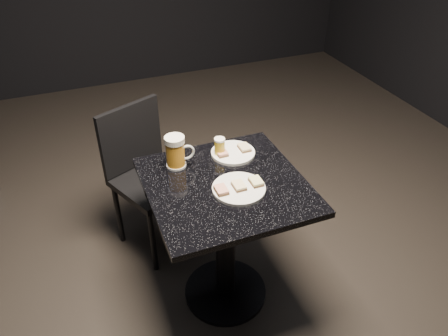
{
  "coord_description": "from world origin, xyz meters",
  "views": [
    {
      "loc": [
        -0.58,
        -1.45,
        1.93
      ],
      "look_at": [
        0.0,
        0.02,
        0.82
      ],
      "focal_mm": 35.0,
      "sensor_mm": 36.0,
      "label": 1
    }
  ],
  "objects": [
    {
      "name": "plate_large",
      "position": [
        0.04,
        -0.07,
        0.76
      ],
      "size": [
        0.24,
        0.24,
        0.01
      ],
      "primitive_type": "cylinder",
      "color": "white",
      "rests_on": "table"
    },
    {
      "name": "floor",
      "position": [
        0.0,
        0.0,
        0.0
      ],
      "size": [
        6.0,
        6.0,
        0.0
      ],
      "primitive_type": "plane",
      "color": "black",
      "rests_on": "ground"
    },
    {
      "name": "beer_mug",
      "position": [
        -0.16,
        0.21,
        0.83
      ],
      "size": [
        0.14,
        0.1,
        0.16
      ],
      "color": "silver",
      "rests_on": "table"
    },
    {
      "name": "plate_small",
      "position": [
        0.12,
        0.21,
        0.76
      ],
      "size": [
        0.22,
        0.22,
        0.01
      ],
      "primitive_type": "cylinder",
      "color": "white",
      "rests_on": "table"
    },
    {
      "name": "table",
      "position": [
        0.0,
        0.0,
        0.51
      ],
      "size": [
        0.7,
        0.7,
        0.75
      ],
      "color": "black",
      "rests_on": "floor"
    },
    {
      "name": "canapes_on_plate_large",
      "position": [
        0.04,
        -0.07,
        0.77
      ],
      "size": [
        0.22,
        0.07,
        0.02
      ],
      "color": "#4C3521",
      "rests_on": "plate_large"
    },
    {
      "name": "canapes_on_plate_small",
      "position": [
        0.12,
        0.21,
        0.77
      ],
      "size": [
        0.17,
        0.07,
        0.02
      ],
      "color": "#4C3521",
      "rests_on": "plate_small"
    },
    {
      "name": "beer_tumbler",
      "position": [
        0.06,
        0.22,
        0.8
      ],
      "size": [
        0.06,
        0.06,
        0.1
      ],
      "color": "silver",
      "rests_on": "table"
    },
    {
      "name": "chair",
      "position": [
        -0.25,
        0.59,
        0.5
      ],
      "size": [
        0.52,
        0.52,
        0.87
      ],
      "color": "black",
      "rests_on": "floor"
    }
  ]
}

